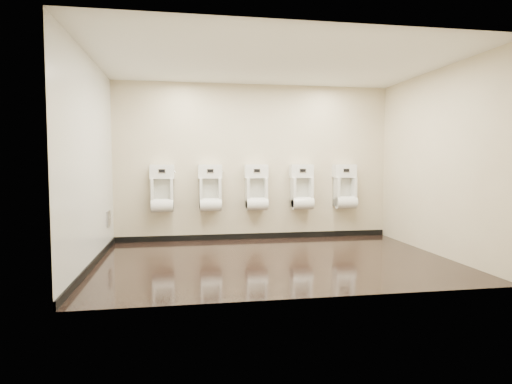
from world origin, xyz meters
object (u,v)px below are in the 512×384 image
urinal_0 (162,192)px  urinal_2 (256,191)px  access_panel (109,218)px  urinal_4 (345,190)px  urinal_3 (302,190)px  urinal_1 (210,191)px

urinal_0 → urinal_2: (1.65, 0.00, 0.00)m
access_panel → urinal_2: bearing=9.3°
urinal_2 → access_panel: bearing=-170.7°
urinal_4 → urinal_2: bearing=180.0°
urinal_3 → urinal_2: bearing=180.0°
urinal_0 → urinal_2: bearing=0.0°
urinal_1 → urinal_4: (2.50, 0.00, 0.00)m
access_panel → urinal_3: urinal_3 is taller
urinal_3 → urinal_4: 0.83m
urinal_0 → urinal_4: (3.32, 0.00, 0.00)m
urinal_2 → urinal_3: 0.84m
urinal_4 → access_panel: bearing=-174.4°
urinal_3 → access_panel: bearing=-173.0°
access_panel → urinal_1: size_ratio=0.31×
urinal_0 → urinal_3: bearing=0.0°
urinal_0 → urinal_3: (2.49, 0.00, 0.00)m
urinal_1 → urinal_4: size_ratio=1.00×
urinal_3 → urinal_1: bearing=180.0°
access_panel → urinal_1: (1.66, 0.41, 0.39)m
urinal_1 → urinal_2: bearing=0.0°
urinal_0 → urinal_4: size_ratio=1.00×
urinal_0 → urinal_2: 1.65m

